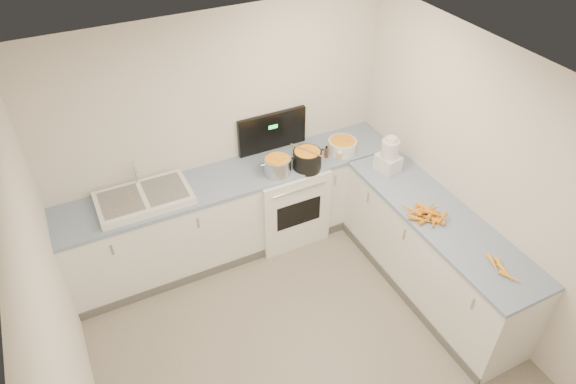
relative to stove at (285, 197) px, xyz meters
name	(u,v)px	position (x,y,z in m)	size (l,w,h in m)	color
floor	(313,365)	(-0.55, -1.69, -0.47)	(3.50, 4.00, 0.00)	gray
ceiling	(327,115)	(-0.55, -1.69, 2.03)	(3.50, 4.00, 0.00)	silver
wall_back	(221,135)	(-0.55, 0.31, 0.78)	(3.50, 2.50, 0.00)	silver
wall_left	(66,360)	(-2.30, -1.69, 0.78)	(4.00, 2.50, 0.00)	silver
wall_right	(500,198)	(1.20, -1.69, 0.78)	(4.00, 2.50, 0.00)	silver
counter_back	(237,211)	(-0.55, 0.01, 0.00)	(3.50, 0.62, 0.94)	white
counter_right	(432,252)	(0.90, -1.39, 0.00)	(0.62, 2.20, 0.94)	white
stove	(285,197)	(0.00, 0.00, 0.00)	(0.76, 0.65, 1.36)	white
sink	(144,198)	(-1.45, 0.02, 0.50)	(0.86, 0.52, 0.31)	white
steel_pot	(278,167)	(-0.15, -0.14, 0.55)	(0.27, 0.27, 0.20)	silver
black_pot	(307,160)	(0.17, -0.18, 0.55)	(0.29, 0.29, 0.21)	black
wooden_spoon	(307,151)	(0.17, -0.18, 0.66)	(0.02, 0.02, 0.40)	#AD7A47
mixing_bowl	(342,146)	(0.63, -0.10, 0.53)	(0.30, 0.30, 0.14)	white
extract_bottle	(326,153)	(0.43, -0.11, 0.52)	(0.04, 0.04, 0.11)	#593319
spice_jar	(339,157)	(0.53, -0.22, 0.51)	(0.05, 0.05, 0.08)	#E5B266
food_processor	(389,156)	(0.87, -0.58, 0.63)	(0.22, 0.26, 0.38)	white
carrot_pile	(427,215)	(0.76, -1.35, 0.50)	(0.35, 0.39, 0.09)	orange
peeled_carrots	(502,269)	(0.89, -2.13, 0.49)	(0.12, 0.36, 0.04)	#FF9E26
peelings	(122,200)	(-1.64, 0.02, 0.54)	(0.26, 0.27, 0.01)	tan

